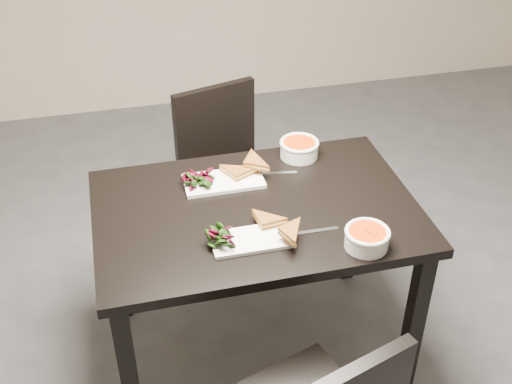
{
  "coord_description": "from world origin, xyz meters",
  "views": [
    {
      "loc": [
        -0.73,
        -1.78,
        2.17
      ],
      "look_at": [
        -0.27,
        0.09,
        0.82
      ],
      "focal_mm": 45.13,
      "sensor_mm": 36.0,
      "label": 1
    }
  ],
  "objects_px": {
    "chair_far": "(226,164)",
    "soup_bowl_far": "(299,148)",
    "plate_near": "(252,240)",
    "soup_bowl_near": "(367,237)",
    "table": "(256,228)",
    "plate_far": "(224,181)"
  },
  "relations": [
    {
      "from": "plate_near",
      "to": "soup_bowl_far",
      "type": "height_order",
      "value": "soup_bowl_far"
    },
    {
      "from": "chair_far",
      "to": "soup_bowl_far",
      "type": "height_order",
      "value": "chair_far"
    },
    {
      "from": "table",
      "to": "soup_bowl_near",
      "type": "xyz_separation_m",
      "value": [
        0.31,
        -0.31,
        0.14
      ]
    },
    {
      "from": "plate_near",
      "to": "soup_bowl_far",
      "type": "bearing_deg",
      "value": 57.03
    },
    {
      "from": "table",
      "to": "chair_far",
      "type": "height_order",
      "value": "chair_far"
    },
    {
      "from": "soup_bowl_near",
      "to": "chair_far",
      "type": "bearing_deg",
      "value": 104.99
    },
    {
      "from": "table",
      "to": "plate_near",
      "type": "height_order",
      "value": "plate_near"
    },
    {
      "from": "plate_far",
      "to": "table",
      "type": "bearing_deg",
      "value": -65.93
    },
    {
      "from": "plate_far",
      "to": "soup_bowl_far",
      "type": "xyz_separation_m",
      "value": [
        0.35,
        0.12,
        0.03
      ]
    },
    {
      "from": "soup_bowl_near",
      "to": "plate_far",
      "type": "xyz_separation_m",
      "value": [
        -0.4,
        0.5,
        -0.03
      ]
    },
    {
      "from": "soup_bowl_near",
      "to": "soup_bowl_far",
      "type": "xyz_separation_m",
      "value": [
        -0.05,
        0.62,
        0.0
      ]
    },
    {
      "from": "table",
      "to": "soup_bowl_near",
      "type": "height_order",
      "value": "soup_bowl_near"
    },
    {
      "from": "chair_far",
      "to": "soup_bowl_far",
      "type": "xyz_separation_m",
      "value": [
        0.23,
        -0.43,
        0.31
      ]
    },
    {
      "from": "plate_far",
      "to": "soup_bowl_far",
      "type": "height_order",
      "value": "soup_bowl_far"
    },
    {
      "from": "table",
      "to": "plate_far",
      "type": "distance_m",
      "value": 0.23
    },
    {
      "from": "chair_far",
      "to": "soup_bowl_near",
      "type": "relative_size",
      "value": 5.44
    },
    {
      "from": "plate_near",
      "to": "soup_bowl_far",
      "type": "distance_m",
      "value": 0.6
    },
    {
      "from": "plate_near",
      "to": "soup_bowl_near",
      "type": "height_order",
      "value": "soup_bowl_near"
    },
    {
      "from": "table",
      "to": "soup_bowl_far",
      "type": "xyz_separation_m",
      "value": [
        0.26,
        0.31,
        0.14
      ]
    },
    {
      "from": "table",
      "to": "chair_far",
      "type": "bearing_deg",
      "value": 87.46
    },
    {
      "from": "chair_far",
      "to": "soup_bowl_near",
      "type": "xyz_separation_m",
      "value": [
        0.28,
        -1.05,
        0.31
      ]
    },
    {
      "from": "chair_far",
      "to": "plate_near",
      "type": "distance_m",
      "value": 0.97
    }
  ]
}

